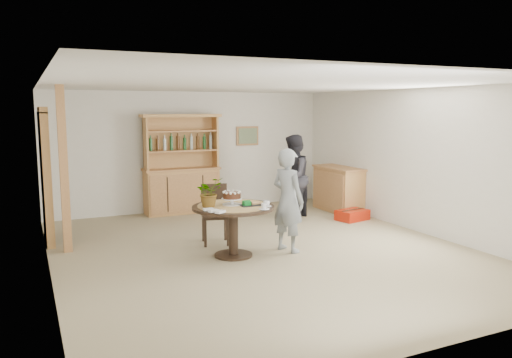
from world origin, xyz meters
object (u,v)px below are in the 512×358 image
object	(u,v)px
red_suitcase	(352,215)
dining_table	(233,216)
sideboard	(338,189)
adult_person	(293,177)
dining_chair	(215,210)
hutch	(181,180)
teen_boy	(288,200)

from	to	relation	value
red_suitcase	dining_table	bearing A→B (deg)	-170.35
sideboard	adult_person	size ratio (longest dim) A/B	0.76
dining_chair	adult_person	bearing A→B (deg)	41.47
hutch	teen_boy	distance (m)	3.47
hutch	dining_chair	distance (m)	2.50
sideboard	teen_boy	xyz separation A→B (m)	(-2.40, -2.17, 0.31)
hutch	dining_chair	size ratio (longest dim) A/B	2.16
hutch	teen_boy	bearing A→B (deg)	-79.38
dining_table	dining_chair	world-z (taller)	dining_chair
teen_boy	red_suitcase	distance (m)	2.63
hutch	sideboard	distance (m)	3.29
dining_table	dining_chair	size ratio (longest dim) A/B	1.27
hutch	adult_person	world-z (taller)	hutch
sideboard	adult_person	world-z (taller)	adult_person
dining_chair	teen_boy	bearing A→B (deg)	-33.70
dining_table	red_suitcase	bearing A→B (deg)	22.21
dining_chair	hutch	bearing A→B (deg)	100.06
red_suitcase	sideboard	bearing A→B (deg)	61.51
sideboard	teen_boy	size ratio (longest dim) A/B	0.80
adult_person	red_suitcase	bearing A→B (deg)	106.81
hutch	red_suitcase	size ratio (longest dim) A/B	3.03
sideboard	dining_chair	bearing A→B (deg)	-158.95
sideboard	hutch	bearing A→B (deg)	157.79
sideboard	dining_table	xyz separation A→B (m)	(-3.25, -2.07, 0.13)
hutch	adult_person	bearing A→B (deg)	-38.77
hutch	adult_person	size ratio (longest dim) A/B	1.23
sideboard	red_suitcase	bearing A→B (deg)	-105.93
sideboard	dining_chair	size ratio (longest dim) A/B	1.33
dining_chair	adult_person	size ratio (longest dim) A/B	0.57
sideboard	red_suitcase	world-z (taller)	sideboard
dining_table	red_suitcase	distance (m)	3.29
sideboard	dining_table	world-z (taller)	sideboard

